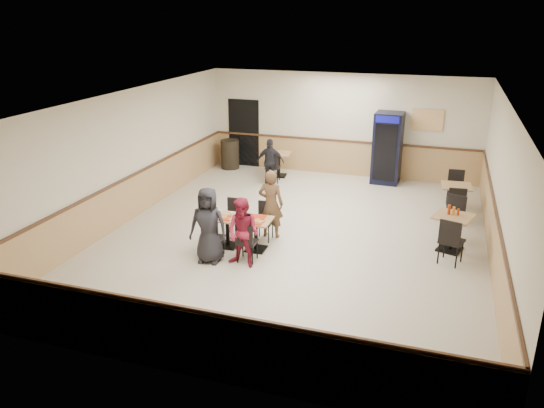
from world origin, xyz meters
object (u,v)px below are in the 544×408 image
(lone_diner, at_px, (270,162))
(trash_bin, at_px, (230,154))
(diner_woman_right, at_px, (243,233))
(side_table_near, at_px, (452,227))
(pepsi_cooler, at_px, (387,148))
(main_table, at_px, (242,228))
(diner_man_opposite, at_px, (271,204))
(side_table_far, at_px, (456,195))
(back_table, at_px, (279,161))
(diner_woman_left, at_px, (208,225))

(lone_diner, distance_m, trash_bin, 2.08)
(trash_bin, bearing_deg, diner_woman_right, -65.46)
(lone_diner, bearing_deg, side_table_near, 135.63)
(pepsi_cooler, bearing_deg, side_table_near, -64.36)
(main_table, xyz_separation_m, lone_diner, (-0.80, 4.31, 0.21))
(pepsi_cooler, bearing_deg, main_table, -110.06)
(diner_man_opposite, bearing_deg, main_table, 59.33)
(side_table_near, xyz_separation_m, trash_bin, (-6.63, 4.24, -0.06))
(side_table_near, bearing_deg, diner_woman_right, -152.42)
(diner_woman_right, distance_m, diner_man_opposite, 1.52)
(main_table, distance_m, trash_bin, 6.02)
(lone_diner, relative_size, side_table_far, 1.78)
(lone_diner, height_order, trash_bin, lone_diner)
(main_table, height_order, diner_woman_right, diner_woman_right)
(side_table_near, height_order, side_table_far, side_table_near)
(lone_diner, height_order, back_table, lone_diner)
(diner_woman_right, height_order, pepsi_cooler, pepsi_cooler)
(diner_woman_left, xyz_separation_m, diner_man_opposite, (0.77, 1.53, -0.00))
(diner_woman_left, height_order, side_table_far, diner_woman_left)
(diner_woman_right, xyz_separation_m, diner_man_opposite, (0.05, 1.52, 0.07))
(side_table_far, relative_size, pepsi_cooler, 0.36)
(side_table_far, height_order, trash_bin, trash_bin)
(lone_diner, xyz_separation_m, side_table_far, (4.99, -0.87, -0.17))
(main_table, height_order, side_table_near, side_table_near)
(main_table, xyz_separation_m, diner_man_opposite, (0.38, 0.77, 0.31))
(diner_woman_right, relative_size, side_table_far, 1.87)
(side_table_near, bearing_deg, diner_man_opposite, -172.94)
(lone_diner, bearing_deg, back_table, -102.32)
(main_table, relative_size, side_table_far, 1.72)
(back_table, bearing_deg, trash_bin, 168.44)
(diner_woman_left, distance_m, back_table, 5.91)
(main_table, bearing_deg, back_table, 97.54)
(diner_man_opposite, distance_m, trash_bin, 5.53)
(trash_bin, bearing_deg, main_table, -65.34)
(main_table, bearing_deg, side_table_far, 38.07)
(diner_woman_right, xyz_separation_m, lone_diner, (-1.13, 5.06, -0.03))
(back_table, bearing_deg, main_table, -81.12)
(main_table, bearing_deg, diner_woman_left, -117.90)
(side_table_near, xyz_separation_m, pepsi_cooler, (-1.83, 4.28, 0.50))
(diner_woman_left, bearing_deg, side_table_far, 36.62)
(diner_man_opposite, xyz_separation_m, trash_bin, (-2.89, 4.70, -0.31))
(diner_woman_left, xyz_separation_m, diner_woman_right, (0.71, 0.02, -0.07))
(diner_woman_left, xyz_separation_m, lone_diner, (-0.42, 5.08, -0.10))
(pepsi_cooler, bearing_deg, lone_diner, -156.25)
(main_table, bearing_deg, trash_bin, 113.31)
(trash_bin, bearing_deg, lone_diner, -34.12)
(side_table_near, relative_size, trash_bin, 1.00)
(back_table, bearing_deg, side_table_near, -38.33)
(back_table, distance_m, trash_bin, 1.75)
(main_table, distance_m, side_table_far, 5.42)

